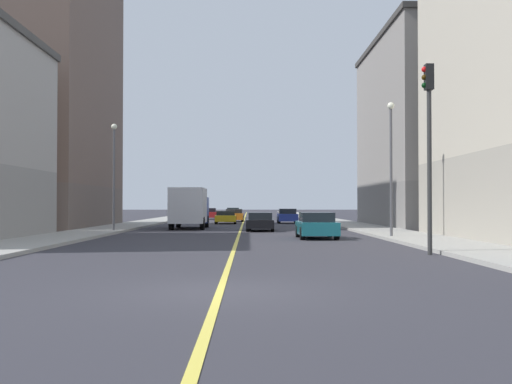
{
  "coord_description": "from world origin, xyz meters",
  "views": [
    {
      "loc": [
        0.59,
        -12.46,
        1.75
      ],
      "look_at": [
        1.25,
        46.19,
        2.95
      ],
      "focal_mm": 43.25,
      "sensor_mm": 36.0,
      "label": 1
    }
  ],
  "objects_px": {
    "box_truck": "(190,207)",
    "building_left_mid": "(449,132)",
    "car_blue": "(287,216)",
    "car_yellow": "(226,217)",
    "traffic_light_left_near": "(429,133)",
    "car_green": "(233,213)",
    "building_right_midblock": "(25,73)",
    "street_lamp_left_near": "(391,154)",
    "car_orange": "(234,215)",
    "street_lamp_right_near": "(114,165)",
    "car_black": "(261,222)",
    "car_teal": "(317,226)",
    "car_red": "(209,214)"
  },
  "relations": [
    {
      "from": "car_blue",
      "to": "car_yellow",
      "type": "relative_size",
      "value": 0.85
    },
    {
      "from": "building_right_midblock",
      "to": "car_yellow",
      "type": "distance_m",
      "value": 21.17
    },
    {
      "from": "car_blue",
      "to": "box_truck",
      "type": "xyz_separation_m",
      "value": [
        -7.94,
        -13.2,
        0.91
      ]
    },
    {
      "from": "car_orange",
      "to": "car_yellow",
      "type": "xyz_separation_m",
      "value": [
        -0.63,
        -6.43,
        -0.05
      ]
    },
    {
      "from": "car_teal",
      "to": "street_lamp_left_near",
      "type": "bearing_deg",
      "value": -4.21
    },
    {
      "from": "car_teal",
      "to": "car_green",
      "type": "height_order",
      "value": "car_teal"
    },
    {
      "from": "street_lamp_right_near",
      "to": "car_green",
      "type": "height_order",
      "value": "street_lamp_right_near"
    },
    {
      "from": "street_lamp_left_near",
      "to": "building_right_midblock",
      "type": "bearing_deg",
      "value": 147.69
    },
    {
      "from": "building_right_midblock",
      "to": "car_yellow",
      "type": "height_order",
      "value": "building_right_midblock"
    },
    {
      "from": "traffic_light_left_near",
      "to": "street_lamp_right_near",
      "type": "xyz_separation_m",
      "value": [
        -14.76,
        17.23,
        -0.04
      ]
    },
    {
      "from": "traffic_light_left_near",
      "to": "street_lamp_left_near",
      "type": "height_order",
      "value": "street_lamp_left_near"
    },
    {
      "from": "car_orange",
      "to": "box_truck",
      "type": "bearing_deg",
      "value": -98.62
    },
    {
      "from": "car_teal",
      "to": "traffic_light_left_near",
      "type": "bearing_deg",
      "value": -74.95
    },
    {
      "from": "street_lamp_right_near",
      "to": "building_left_mid",
      "type": "bearing_deg",
      "value": 22.49
    },
    {
      "from": "car_black",
      "to": "car_blue",
      "type": "bearing_deg",
      "value": 80.46
    },
    {
      "from": "street_lamp_left_near",
      "to": "car_black",
      "type": "height_order",
      "value": "street_lamp_left_near"
    },
    {
      "from": "street_lamp_right_near",
      "to": "car_black",
      "type": "xyz_separation_m",
      "value": [
        9.25,
        2.49,
        -3.62
      ]
    },
    {
      "from": "car_green",
      "to": "street_lamp_left_near",
      "type": "bearing_deg",
      "value": -79.12
    },
    {
      "from": "street_lamp_right_near",
      "to": "car_orange",
      "type": "relative_size",
      "value": 1.55
    },
    {
      "from": "traffic_light_left_near",
      "to": "car_green",
      "type": "bearing_deg",
      "value": 98.09
    },
    {
      "from": "car_blue",
      "to": "car_teal",
      "type": "height_order",
      "value": "car_blue"
    },
    {
      "from": "car_orange",
      "to": "car_black",
      "type": "xyz_separation_m",
      "value": [
        2.3,
        -22.2,
        -0.03
      ]
    },
    {
      "from": "box_truck",
      "to": "building_left_mid",
      "type": "bearing_deg",
      "value": 10.98
    },
    {
      "from": "street_lamp_left_near",
      "to": "car_teal",
      "type": "distance_m",
      "value": 5.3
    },
    {
      "from": "building_right_midblock",
      "to": "car_blue",
      "type": "bearing_deg",
      "value": 28.0
    },
    {
      "from": "car_red",
      "to": "street_lamp_right_near",
      "type": "bearing_deg",
      "value": -95.98
    },
    {
      "from": "building_left_mid",
      "to": "car_black",
      "type": "distance_m",
      "value": 18.35
    },
    {
      "from": "building_right_midblock",
      "to": "car_blue",
      "type": "relative_size",
      "value": 6.03
    },
    {
      "from": "street_lamp_right_near",
      "to": "car_orange",
      "type": "distance_m",
      "value": 25.9
    },
    {
      "from": "car_teal",
      "to": "car_yellow",
      "type": "relative_size",
      "value": 0.88
    },
    {
      "from": "building_right_midblock",
      "to": "car_red",
      "type": "xyz_separation_m",
      "value": [
        12.36,
        26.95,
        -11.14
      ]
    },
    {
      "from": "car_orange",
      "to": "car_yellow",
      "type": "distance_m",
      "value": 6.46
    },
    {
      "from": "building_left_mid",
      "to": "street_lamp_right_near",
      "type": "distance_m",
      "value": 26.65
    },
    {
      "from": "car_blue",
      "to": "car_yellow",
      "type": "xyz_separation_m",
      "value": [
        -5.77,
        -1.12,
        -0.06
      ]
    },
    {
      "from": "car_teal",
      "to": "car_black",
      "type": "bearing_deg",
      "value": 106.26
    },
    {
      "from": "car_black",
      "to": "car_yellow",
      "type": "relative_size",
      "value": 1.01
    },
    {
      "from": "car_teal",
      "to": "car_yellow",
      "type": "bearing_deg",
      "value": 102.69
    },
    {
      "from": "car_blue",
      "to": "car_teal",
      "type": "relative_size",
      "value": 0.97
    },
    {
      "from": "building_left_mid",
      "to": "street_lamp_left_near",
      "type": "relative_size",
      "value": 2.63
    },
    {
      "from": "car_green",
      "to": "car_black",
      "type": "bearing_deg",
      "value": -85.81
    },
    {
      "from": "building_right_midblock",
      "to": "car_red",
      "type": "distance_m",
      "value": 31.67
    },
    {
      "from": "building_right_midblock",
      "to": "street_lamp_left_near",
      "type": "height_order",
      "value": "building_right_midblock"
    },
    {
      "from": "building_right_midblock",
      "to": "car_teal",
      "type": "xyz_separation_m",
      "value": [
        20.63,
        -15.17,
        -11.13
      ]
    },
    {
      "from": "building_left_mid",
      "to": "car_teal",
      "type": "distance_m",
      "value": 22.13
    },
    {
      "from": "street_lamp_right_near",
      "to": "car_black",
      "type": "height_order",
      "value": "street_lamp_right_near"
    },
    {
      "from": "street_lamp_right_near",
      "to": "box_truck",
      "type": "bearing_deg",
      "value": 56.14
    },
    {
      "from": "car_orange",
      "to": "car_black",
      "type": "bearing_deg",
      "value": -84.09
    },
    {
      "from": "street_lamp_right_near",
      "to": "car_red",
      "type": "bearing_deg",
      "value": 84.02
    },
    {
      "from": "street_lamp_left_near",
      "to": "traffic_light_left_near",
      "type": "bearing_deg",
      "value": -95.73
    },
    {
      "from": "traffic_light_left_near",
      "to": "box_truck",
      "type": "bearing_deg",
      "value": 114.39
    }
  ]
}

